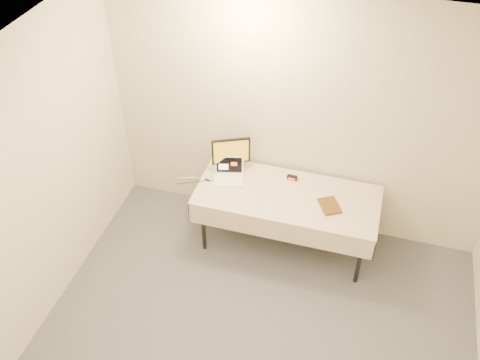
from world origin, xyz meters
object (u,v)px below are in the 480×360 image
(table, at_px, (287,199))
(laptop, at_px, (229,174))
(monitor, at_px, (231,153))
(book, at_px, (322,199))

(table, distance_m, laptop, 0.67)
(table, relative_size, monitor, 4.49)
(table, height_order, book, book)
(table, distance_m, book, 0.41)
(book, bearing_deg, laptop, 140.33)
(table, height_order, monitor, monitor)
(laptop, relative_size, monitor, 0.86)
(table, xyz_separation_m, monitor, (-0.66, 0.21, 0.30))
(table, bearing_deg, laptop, 172.03)
(table, relative_size, book, 7.69)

